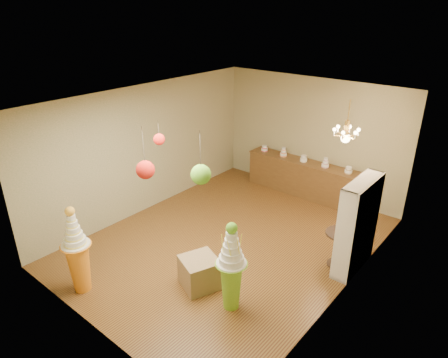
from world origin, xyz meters
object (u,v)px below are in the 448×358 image
Objects in this scene: pedestal_orange at (78,260)px; sideboard at (302,177)px; round_table at (339,244)px; pedestal_green at (231,274)px.

pedestal_orange is 0.54× the size of sideboard.
round_table is (3.14, 3.51, -0.15)m from pedestal_orange.
pedestal_orange reaches higher than pedestal_green.
pedestal_orange is (-2.29, -1.32, -0.04)m from pedestal_green.
pedestal_orange is 2.27× the size of round_table.
sideboard reaches higher than round_table.
pedestal_orange is at bearing -149.94° from pedestal_green.
sideboard is (-1.25, 4.50, -0.18)m from pedestal_green.
pedestal_orange is at bearing -131.78° from round_table.
sideboard is (1.04, 5.82, -0.14)m from pedestal_orange.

